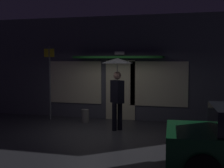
% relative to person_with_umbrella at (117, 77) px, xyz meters
% --- Properties ---
extents(ground_plane, '(18.00, 18.00, 0.00)m').
position_rel_person_with_umbrella_xyz_m(ground_plane, '(-0.34, -0.41, -1.67)').
color(ground_plane, '#2D2D33').
extents(building_facade, '(10.94, 1.00, 3.81)m').
position_rel_person_with_umbrella_xyz_m(building_facade, '(-0.34, 1.92, 0.22)').
color(building_facade, '#4C4C56').
rests_on(building_facade, ground).
extents(person_with_umbrella, '(1.00, 1.00, 2.26)m').
position_rel_person_with_umbrella_xyz_m(person_with_umbrella, '(0.00, 0.00, 0.00)').
color(person_with_umbrella, black).
rests_on(person_with_umbrella, ground).
extents(street_sign_post, '(0.40, 0.07, 2.71)m').
position_rel_person_with_umbrella_xyz_m(street_sign_post, '(-2.81, 1.01, -0.15)').
color(street_sign_post, '#595B60').
rests_on(street_sign_post, ground).
extents(sidewalk_bollard, '(0.26, 0.26, 0.47)m').
position_rel_person_with_umbrella_xyz_m(sidewalk_bollard, '(-1.37, 0.84, -1.43)').
color(sidewalk_bollard, slate).
rests_on(sidewalk_bollard, ground).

